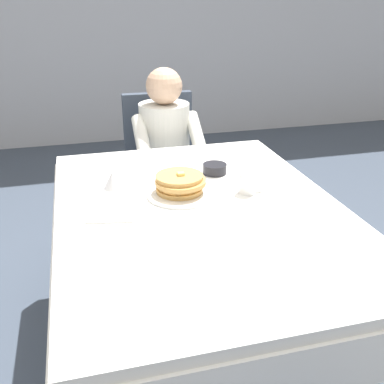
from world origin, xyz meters
TOP-DOWN VIEW (x-y plane):
  - ground_plane at (0.00, 0.00)m, footprint 14.00×14.00m
  - dining_table_main at (0.00, 0.00)m, footprint 1.12×1.52m
  - chair_diner at (0.07, 1.17)m, footprint 0.44×0.45m
  - diner_person at (0.07, 1.01)m, footprint 0.40×0.43m
  - plate_breakfast at (-0.05, 0.13)m, footprint 0.28×0.28m
  - breakfast_stack at (-0.05, 0.13)m, footprint 0.21×0.21m
  - cup_coffee at (0.23, 0.08)m, footprint 0.11×0.08m
  - bowl_butter at (0.16, 0.33)m, footprint 0.11×0.11m
  - syrup_pitcher at (-0.31, 0.27)m, footprint 0.08×0.08m
  - fork_left_of_plate at (-0.24, 0.11)m, footprint 0.02×0.18m
  - knife_right_of_plate at (0.14, 0.11)m, footprint 0.02×0.20m
  - spoon_near_edge at (-0.04, -0.16)m, footprint 0.15×0.02m
  - napkin_folded at (-0.35, 0.01)m, footprint 0.19×0.15m

SIDE VIEW (x-z plane):
  - ground_plane at x=0.00m, z-range 0.00..0.00m
  - chair_diner at x=0.07m, z-range 0.06..0.99m
  - dining_table_main at x=0.00m, z-range 0.28..1.02m
  - diner_person at x=0.07m, z-range 0.11..1.23m
  - fork_left_of_plate at x=-0.24m, z-range 0.74..0.74m
  - knife_right_of_plate at x=0.14m, z-range 0.74..0.74m
  - spoon_near_edge at x=-0.04m, z-range 0.74..0.74m
  - napkin_folded at x=-0.35m, z-range 0.74..0.75m
  - plate_breakfast at x=-0.05m, z-range 0.74..0.76m
  - bowl_butter at x=0.16m, z-range 0.74..0.78m
  - syrup_pitcher at x=-0.31m, z-range 0.74..0.81m
  - cup_coffee at x=0.23m, z-range 0.74..0.83m
  - breakfast_stack at x=-0.05m, z-range 0.75..0.84m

